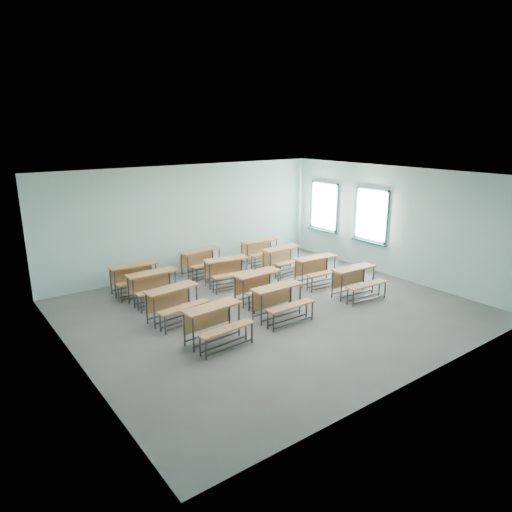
{
  "coord_description": "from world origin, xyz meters",
  "views": [
    {
      "loc": [
        -6.38,
        -8.02,
        4.24
      ],
      "look_at": [
        0.44,
        1.2,
        1.0
      ],
      "focal_mm": 32.0,
      "sensor_mm": 36.0,
      "label": 1
    }
  ],
  "objects_px": {
    "desk_unit_r1c2": "(318,266)",
    "desk_unit_r2c0": "(154,283)",
    "desk_unit_r1c0": "(175,299)",
    "desk_unit_r0c0": "(215,319)",
    "desk_unit_r0c2": "(356,278)",
    "desk_unit_r2c2": "(283,256)",
    "desk_unit_r2c1": "(228,268)",
    "desk_unit_r3c2": "(261,248)",
    "desk_unit_r1c1": "(260,283)",
    "desk_unit_r3c0": "(135,275)",
    "desk_unit_r3c1": "(203,258)",
    "desk_unit_r0c1": "(280,298)"
  },
  "relations": [
    {
      "from": "desk_unit_r0c0",
      "to": "desk_unit_r1c0",
      "type": "bearing_deg",
      "value": 91.93
    },
    {
      "from": "desk_unit_r1c1",
      "to": "desk_unit_r2c2",
      "type": "xyz_separation_m",
      "value": [
        2.04,
        1.53,
        0.0
      ]
    },
    {
      "from": "desk_unit_r0c2",
      "to": "desk_unit_r3c0",
      "type": "distance_m",
      "value": 5.77
    },
    {
      "from": "desk_unit_r0c0",
      "to": "desk_unit_r1c1",
      "type": "bearing_deg",
      "value": 27.26
    },
    {
      "from": "desk_unit_r0c2",
      "to": "desk_unit_r3c2",
      "type": "relative_size",
      "value": 1.01
    },
    {
      "from": "desk_unit_r1c2",
      "to": "desk_unit_r2c2",
      "type": "distance_m",
      "value": 1.38
    },
    {
      "from": "desk_unit_r0c0",
      "to": "desk_unit_r3c0",
      "type": "xyz_separation_m",
      "value": [
        -0.17,
        3.73,
        0.0
      ]
    },
    {
      "from": "desk_unit_r1c1",
      "to": "desk_unit_r1c2",
      "type": "xyz_separation_m",
      "value": [
        2.13,
        0.16,
        0.0
      ]
    },
    {
      "from": "desk_unit_r2c0",
      "to": "desk_unit_r3c0",
      "type": "relative_size",
      "value": 0.99
    },
    {
      "from": "desk_unit_r3c1",
      "to": "desk_unit_r3c2",
      "type": "relative_size",
      "value": 1.03
    },
    {
      "from": "desk_unit_r2c1",
      "to": "desk_unit_r3c2",
      "type": "distance_m",
      "value": 2.34
    },
    {
      "from": "desk_unit_r2c2",
      "to": "desk_unit_r0c2",
      "type": "bearing_deg",
      "value": -88.54
    },
    {
      "from": "desk_unit_r2c2",
      "to": "desk_unit_r3c2",
      "type": "height_order",
      "value": "same"
    },
    {
      "from": "desk_unit_r0c2",
      "to": "desk_unit_r3c1",
      "type": "height_order",
      "value": "same"
    },
    {
      "from": "desk_unit_r0c0",
      "to": "desk_unit_r2c0",
      "type": "distance_m",
      "value": 2.82
    },
    {
      "from": "desk_unit_r0c1",
      "to": "desk_unit_r1c0",
      "type": "bearing_deg",
      "value": 146.04
    },
    {
      "from": "desk_unit_r1c0",
      "to": "desk_unit_r2c0",
      "type": "height_order",
      "value": "same"
    },
    {
      "from": "desk_unit_r0c2",
      "to": "desk_unit_r1c1",
      "type": "distance_m",
      "value": 2.52
    },
    {
      "from": "desk_unit_r1c2",
      "to": "desk_unit_r3c2",
      "type": "distance_m",
      "value": 2.51
    },
    {
      "from": "desk_unit_r0c0",
      "to": "desk_unit_r1c1",
      "type": "distance_m",
      "value": 2.41
    },
    {
      "from": "desk_unit_r0c2",
      "to": "desk_unit_r1c0",
      "type": "relative_size",
      "value": 0.97
    },
    {
      "from": "desk_unit_r0c1",
      "to": "desk_unit_r2c1",
      "type": "relative_size",
      "value": 0.93
    },
    {
      "from": "desk_unit_r3c1",
      "to": "desk_unit_r2c2",
      "type": "bearing_deg",
      "value": -36.05
    },
    {
      "from": "desk_unit_r3c2",
      "to": "desk_unit_r0c0",
      "type": "bearing_deg",
      "value": -134.1
    },
    {
      "from": "desk_unit_r1c1",
      "to": "desk_unit_r2c2",
      "type": "bearing_deg",
      "value": 34.59
    },
    {
      "from": "desk_unit_r1c2",
      "to": "desk_unit_r0c1",
      "type": "bearing_deg",
      "value": -146.91
    },
    {
      "from": "desk_unit_r1c2",
      "to": "desk_unit_r3c2",
      "type": "relative_size",
      "value": 1.03
    },
    {
      "from": "desk_unit_r3c0",
      "to": "desk_unit_r3c2",
      "type": "height_order",
      "value": "same"
    },
    {
      "from": "desk_unit_r1c1",
      "to": "desk_unit_r2c0",
      "type": "relative_size",
      "value": 1.02
    },
    {
      "from": "desk_unit_r1c0",
      "to": "desk_unit_r1c1",
      "type": "bearing_deg",
      "value": -12.51
    },
    {
      "from": "desk_unit_r3c1",
      "to": "desk_unit_r0c1",
      "type": "bearing_deg",
      "value": -98.6
    },
    {
      "from": "desk_unit_r1c0",
      "to": "desk_unit_r1c2",
      "type": "bearing_deg",
      "value": -7.27
    },
    {
      "from": "desk_unit_r0c0",
      "to": "desk_unit_r2c1",
      "type": "distance_m",
      "value": 3.47
    },
    {
      "from": "desk_unit_r0c0",
      "to": "desk_unit_r1c1",
      "type": "xyz_separation_m",
      "value": [
        2.06,
        1.24,
        0.0
      ]
    },
    {
      "from": "desk_unit_r0c0",
      "to": "desk_unit_r2c0",
      "type": "relative_size",
      "value": 1.04
    },
    {
      "from": "desk_unit_r1c0",
      "to": "desk_unit_r1c1",
      "type": "height_order",
      "value": "same"
    },
    {
      "from": "desk_unit_r1c2",
      "to": "desk_unit_r2c0",
      "type": "height_order",
      "value": "same"
    },
    {
      "from": "desk_unit_r3c0",
      "to": "desk_unit_r3c1",
      "type": "xyz_separation_m",
      "value": [
        2.2,
        0.27,
        0.0
      ]
    },
    {
      "from": "desk_unit_r0c1",
      "to": "desk_unit_r3c0",
      "type": "height_order",
      "value": "same"
    },
    {
      "from": "desk_unit_r0c0",
      "to": "desk_unit_r2c2",
      "type": "distance_m",
      "value": 4.95
    },
    {
      "from": "desk_unit_r0c2",
      "to": "desk_unit_r0c0",
      "type": "bearing_deg",
      "value": -175.39
    },
    {
      "from": "desk_unit_r2c1",
      "to": "desk_unit_r3c2",
      "type": "height_order",
      "value": "same"
    },
    {
      "from": "desk_unit_r0c1",
      "to": "desk_unit_r1c2",
      "type": "relative_size",
      "value": 0.95
    },
    {
      "from": "desk_unit_r1c2",
      "to": "desk_unit_r2c1",
      "type": "distance_m",
      "value": 2.5
    },
    {
      "from": "desk_unit_r0c0",
      "to": "desk_unit_r0c2",
      "type": "bearing_deg",
      "value": -2.57
    },
    {
      "from": "desk_unit_r1c1",
      "to": "desk_unit_r3c2",
      "type": "height_order",
      "value": "same"
    },
    {
      "from": "desk_unit_r0c0",
      "to": "desk_unit_r3c1",
      "type": "xyz_separation_m",
      "value": [
        2.03,
        4.0,
        0.0
      ]
    },
    {
      "from": "desk_unit_r3c1",
      "to": "desk_unit_r3c2",
      "type": "xyz_separation_m",
      "value": [
        2.1,
        -0.09,
        0.0
      ]
    },
    {
      "from": "desk_unit_r3c1",
      "to": "desk_unit_r1c2",
      "type": "bearing_deg",
      "value": -55.63
    },
    {
      "from": "desk_unit_r2c0",
      "to": "desk_unit_r3c1",
      "type": "xyz_separation_m",
      "value": [
        2.08,
        1.18,
        0.0
      ]
    }
  ]
}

